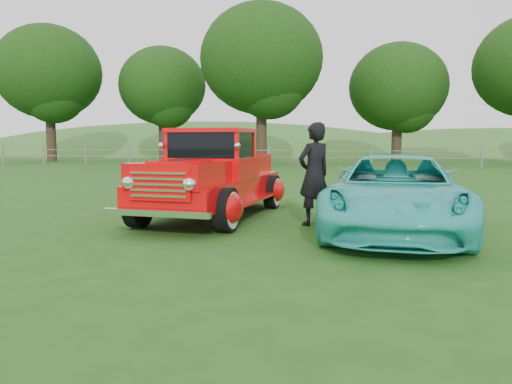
% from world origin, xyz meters
% --- Properties ---
extents(ground, '(140.00, 140.00, 0.00)m').
position_xyz_m(ground, '(0.00, 0.00, 0.00)').
color(ground, '#1D4D14').
rests_on(ground, ground).
extents(distant_hills, '(116.00, 60.00, 18.00)m').
position_xyz_m(distant_hills, '(-4.08, 59.46, -4.55)').
color(distant_hills, '#316123').
rests_on(distant_hills, ground).
extents(fence_line, '(48.00, 0.12, 1.20)m').
position_xyz_m(fence_line, '(0.00, 22.00, 0.60)').
color(fence_line, '#696158').
rests_on(fence_line, ground).
extents(tree_far_west, '(7.60, 7.60, 9.93)m').
position_xyz_m(tree_far_west, '(-20.00, 26.00, 6.49)').
color(tree_far_west, '#312018').
rests_on(tree_far_west, ground).
extents(tree_mid_west, '(6.40, 6.40, 8.46)m').
position_xyz_m(tree_mid_west, '(-12.00, 28.00, 5.55)').
color(tree_mid_west, '#312018').
rests_on(tree_mid_west, ground).
extents(tree_near_west, '(8.00, 8.00, 10.42)m').
position_xyz_m(tree_near_west, '(-4.00, 25.00, 6.80)').
color(tree_near_west, '#312018').
rests_on(tree_near_west, ground).
extents(tree_near_east, '(6.80, 6.80, 8.33)m').
position_xyz_m(tree_near_east, '(5.00, 29.00, 5.25)').
color(tree_near_east, '#312018').
rests_on(tree_near_east, ground).
extents(red_pickup, '(2.58, 5.13, 1.78)m').
position_xyz_m(red_pickup, '(-0.90, 2.00, 0.80)').
color(red_pickup, black).
rests_on(red_pickup, ground).
extents(teal_sedan, '(2.54, 4.89, 1.32)m').
position_xyz_m(teal_sedan, '(2.56, 0.89, 0.66)').
color(teal_sedan, '#30C2B9').
rests_on(teal_sedan, ground).
extents(man, '(0.81, 0.79, 1.87)m').
position_xyz_m(man, '(1.17, 1.44, 0.94)').
color(man, black).
rests_on(man, ground).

